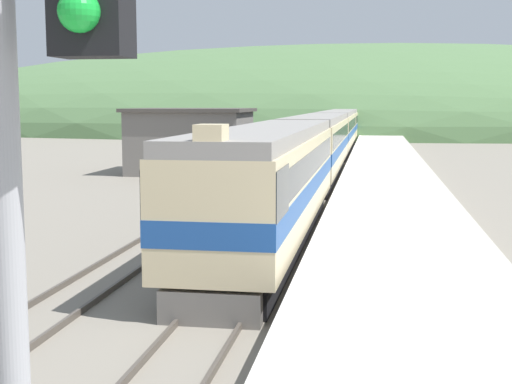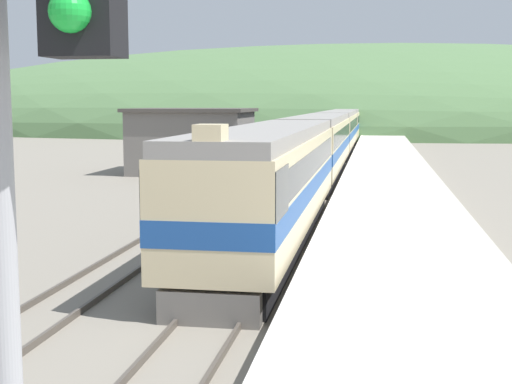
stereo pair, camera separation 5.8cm
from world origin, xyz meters
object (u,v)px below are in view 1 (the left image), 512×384
at_px(carriage_third, 337,131).
at_px(signal_mast_main, 1,143).
at_px(carriage_second, 319,144).
at_px(carriage_fourth, 346,124).
at_px(express_train_lead_car, 270,180).

distance_m(carriage_third, signal_mast_main, 65.23).
relative_size(carriage_second, carriage_fourth, 1.00).
xyz_separation_m(carriage_fourth, signal_mast_main, (1.46, -87.95, 2.48)).
height_order(express_train_lead_car, carriage_fourth, express_train_lead_car).
bearing_deg(carriage_fourth, carriage_third, -90.00).
bearing_deg(carriage_third, carriage_second, -90.00).
height_order(express_train_lead_car, signal_mast_main, signal_mast_main).
bearing_deg(express_train_lead_car, carriage_second, 90.00).
distance_m(express_train_lead_car, carriage_second, 21.80).
xyz_separation_m(carriage_second, carriage_third, (0.00, 22.78, 0.00)).
bearing_deg(carriage_fourth, signal_mast_main, -89.05).
distance_m(carriage_second, signal_mast_main, 42.49).
distance_m(express_train_lead_car, signal_mast_main, 20.79).
xyz_separation_m(express_train_lead_car, carriage_fourth, (0.00, 67.36, -0.01)).
bearing_deg(signal_mast_main, carriage_second, 91.97).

